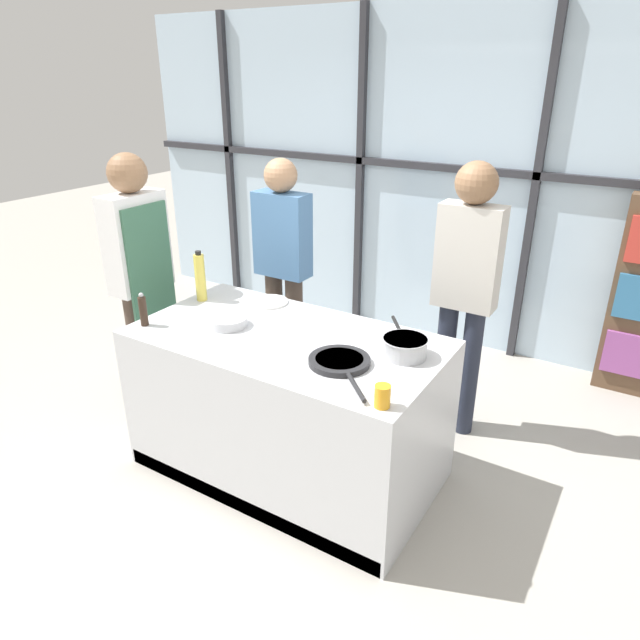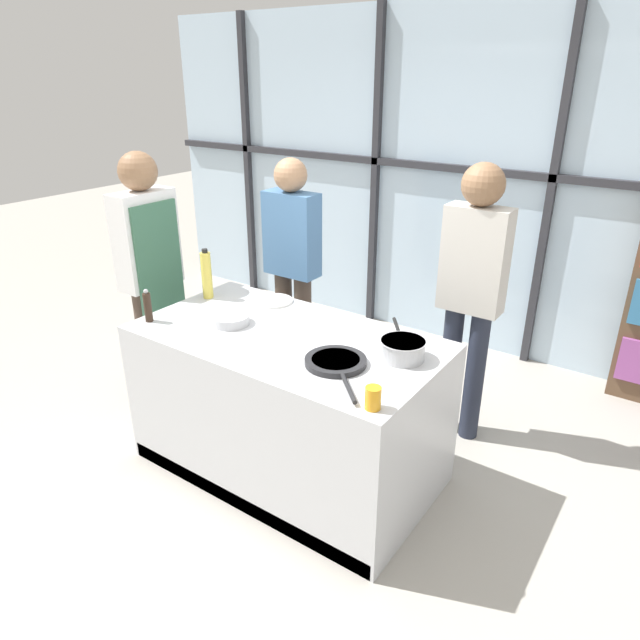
# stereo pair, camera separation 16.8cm
# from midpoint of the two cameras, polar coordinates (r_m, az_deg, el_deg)

# --- Properties ---
(ground_plane) EXTENTS (18.00, 18.00, 0.00)m
(ground_plane) POSITION_cam_midpoint_polar(r_m,az_deg,el_deg) (3.70, -4.40, -14.45)
(ground_plane) COLOR #ADA89E
(back_window_wall) EXTENTS (6.40, 0.10, 2.80)m
(back_window_wall) POSITION_cam_midpoint_polar(r_m,az_deg,el_deg) (5.06, 11.20, 13.29)
(back_window_wall) COLOR silver
(back_window_wall) RESTS_ON ground_plane
(demo_island) EXTENTS (1.77, 0.95, 0.91)m
(demo_island) POSITION_cam_midpoint_polar(r_m,az_deg,el_deg) (3.44, -4.64, -8.52)
(demo_island) COLOR silver
(demo_island) RESTS_ON ground_plane
(chef) EXTENTS (0.25, 0.43, 1.82)m
(chef) POSITION_cam_midpoint_polar(r_m,az_deg,el_deg) (4.08, -18.63, 4.79)
(chef) COLOR #47382D
(chef) RESTS_ON ground_plane
(spectator_far_left) EXTENTS (0.42, 0.24, 1.72)m
(spectator_far_left) POSITION_cam_midpoint_polar(r_m,az_deg,el_deg) (4.30, -4.86, 6.18)
(spectator_far_left) COLOR #47382D
(spectator_far_left) RESTS_ON ground_plane
(spectator_center_left) EXTENTS (0.39, 0.25, 1.81)m
(spectator_center_left) POSITION_cam_midpoint_polar(r_m,az_deg,el_deg) (3.66, 13.10, 3.69)
(spectator_center_left) COLOR #232838
(spectator_center_left) RESTS_ON ground_plane
(frying_pan) EXTENTS (0.46, 0.46, 0.03)m
(frying_pan) POSITION_cam_midpoint_polar(r_m,az_deg,el_deg) (2.90, 0.33, -4.18)
(frying_pan) COLOR #232326
(frying_pan) RESTS_ON demo_island
(saucepan) EXTENTS (0.32, 0.38, 0.10)m
(saucepan) POSITION_cam_midpoint_polar(r_m,az_deg,el_deg) (2.99, 6.89, -2.66)
(saucepan) COLOR silver
(saucepan) RESTS_ON demo_island
(white_plate) EXTENTS (0.25, 0.25, 0.01)m
(white_plate) POSITION_cam_midpoint_polar(r_m,az_deg,el_deg) (3.69, -6.42, 1.80)
(white_plate) COLOR white
(white_plate) RESTS_ON demo_island
(mixing_bowl) EXTENTS (0.23, 0.23, 0.06)m
(mixing_bowl) POSITION_cam_midpoint_polar(r_m,az_deg,el_deg) (3.38, -10.61, -0.12)
(mixing_bowl) COLOR silver
(mixing_bowl) RESTS_ON demo_island
(oil_bottle) EXTENTS (0.07, 0.07, 0.33)m
(oil_bottle) POSITION_cam_midpoint_polar(r_m,az_deg,el_deg) (3.76, -13.16, 4.18)
(oil_bottle) COLOR #E0CC4C
(oil_bottle) RESTS_ON demo_island
(pepper_grinder) EXTENTS (0.05, 0.05, 0.20)m
(pepper_grinder) POSITION_cam_midpoint_polar(r_m,az_deg,el_deg) (3.49, -18.60, 0.89)
(pepper_grinder) COLOR #332319
(pepper_grinder) RESTS_ON demo_island
(juice_glass_near) EXTENTS (0.07, 0.07, 0.11)m
(juice_glass_near) POSITION_cam_midpoint_polar(r_m,az_deg,el_deg) (2.55, 4.38, -7.63)
(juice_glass_near) COLOR orange
(juice_glass_near) RESTS_ON demo_island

